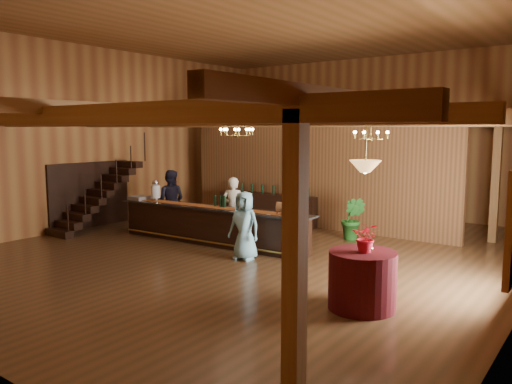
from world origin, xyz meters
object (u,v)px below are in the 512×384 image
Objects in this scene: round_table at (362,280)px; pendant_lamp at (365,166)px; backbar_shelf at (268,208)px; tasting_bar at (211,225)px; bartender at (233,209)px; staff_second at (171,200)px; floor_plant at (353,219)px; chandelier_right at (371,135)px; chandelier_left at (237,132)px; guest at (244,226)px; raffle_drum at (283,208)px; beverage_dispenser at (156,191)px.

pendant_lamp is at bearing 180.00° from round_table.
backbar_shelf is at bearing 136.66° from pendant_lamp.
tasting_bar is 3.30m from backbar_shelf.
bartender is (-5.03, 2.78, -1.54)m from pendant_lamp.
floor_plant is (5.00, 1.96, -0.31)m from staff_second.
tasting_bar reaches higher than round_table.
tasting_bar is at bearing 52.55° from bartender.
chandelier_right reaches higher than staff_second.
staff_second is (-1.73, -2.61, 0.42)m from backbar_shelf.
chandelier_left is 2.25m from guest.
pendant_lamp is 5.61m from floor_plant.
tasting_bar reaches higher than backbar_shelf.
floor_plant is (-2.42, 4.73, -1.81)m from pendant_lamp.
pendant_lamp is at bearing -48.52° from backbar_shelf.
raffle_drum is 1.04m from guest.
chandelier_left is 2.49m from bartender.
guest is (2.16, -4.03, 0.32)m from backbar_shelf.
staff_second is at bearing 172.41° from raffle_drum.
round_table is 7.94m from staff_second.
guest is at bearing 115.21° from bartender.
chandelier_right is at bearing -33.89° from backbar_shelf.
pendant_lamp is 4.12m from guest.
guest reaches higher than floor_plant.
floor_plant reaches higher than round_table.
raffle_drum is 0.38× the size of pendant_lamp.
tasting_bar is at bearing 149.74° from guest.
chandelier_left is (3.18, -0.27, 1.67)m from beverage_dispenser.
chandelier_right is at bearing 21.08° from raffle_drum.
pendant_lamp reaches higher than beverage_dispenser.
floor_plant is at bearing 124.32° from chandelier_right.
chandelier_left is 0.50× the size of guest.
chandelier_right is (-1.18, 2.90, 2.39)m from round_table.
staff_second reaches higher than floor_plant.
chandelier_right is 4.35m from bartender.
pendant_lamp is at bearing -15.72° from beverage_dispenser.
guest reaches higher than tasting_bar.
beverage_dispenser is 0.75× the size of chandelier_right.
beverage_dispenser is 0.53× the size of round_table.
pendant_lamp is at bearing -23.45° from chandelier_left.
round_table is 5.76m from bartender.
raffle_drum is at bearing 144.29° from pendant_lamp.
tasting_bar is at bearing -86.96° from backbar_shelf.
pendant_lamp is at bearing 132.73° from staff_second.
chandelier_left is (1.61, -3.61, 2.46)m from backbar_shelf.
bartender is at bearing 153.53° from staff_second.
backbar_shelf is at bearing 168.74° from floor_plant.
backbar_shelf is 2.13× the size of guest.
pendant_lamp reaches higher than bartender.
tasting_bar is 3.84m from floor_plant.
beverage_dispenser is at bearing 178.65° from tasting_bar.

